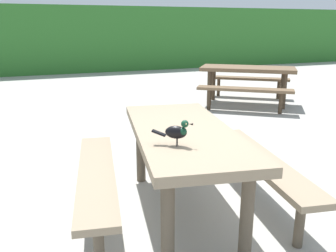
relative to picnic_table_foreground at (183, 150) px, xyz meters
name	(u,v)px	position (x,y,z in m)	size (l,w,h in m)	color
ground_plane	(194,218)	(0.05, -0.14, -0.56)	(60.00, 60.00, 0.00)	#A3A099
hedge_wall	(62,39)	(0.05, 10.20, 0.51)	(28.00, 1.51, 2.14)	#2D6B28
picnic_table_foreground	(183,150)	(0.00, 0.00, 0.00)	(1.95, 1.98, 0.74)	#84725B
bird_grackle	(178,131)	(-0.21, -0.37, 0.29)	(0.25, 0.18, 0.18)	black
picnic_table_mid_left	(247,76)	(2.91, 3.50, 0.00)	(2.37, 2.37, 0.74)	brown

